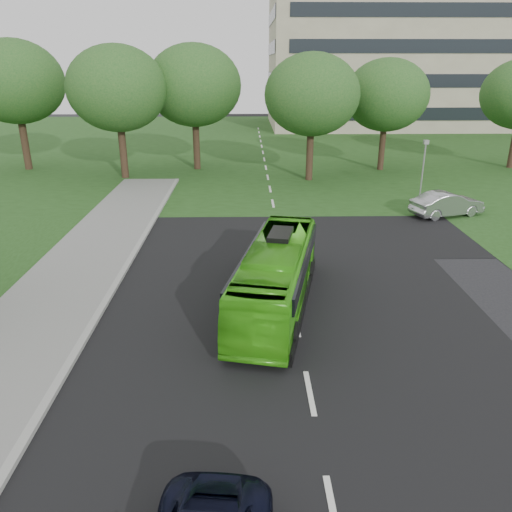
# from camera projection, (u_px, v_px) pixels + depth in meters

# --- Properties ---
(ground) EXTENTS (160.00, 160.00, 0.00)m
(ground) POSITION_uv_depth(u_px,v_px,m) (302.00, 354.00, 15.69)
(ground) COLOR black
(ground) RESTS_ON ground
(street_surfaces) EXTENTS (120.00, 120.00, 0.15)m
(street_surfaces) POSITION_uv_depth(u_px,v_px,m) (264.00, 186.00, 36.89)
(street_surfaces) COLOR black
(street_surfaces) RESTS_ON ground
(office_building) EXTENTS (40.10, 20.10, 25.00)m
(office_building) POSITION_uv_depth(u_px,v_px,m) (415.00, 33.00, 69.35)
(office_building) COLOR gray
(office_building) RESTS_ON ground
(tree_park_a) EXTENTS (7.50, 7.50, 9.96)m
(tree_park_a) POSITION_uv_depth(u_px,v_px,m) (117.00, 89.00, 37.48)
(tree_park_a) COLOR black
(tree_park_a) RESTS_ON ground
(tree_park_b) EXTENTS (7.74, 7.74, 10.15)m
(tree_park_b) POSITION_uv_depth(u_px,v_px,m) (194.00, 86.00, 40.73)
(tree_park_b) COLOR black
(tree_park_b) RESTS_ON ground
(tree_park_c) EXTENTS (7.06, 7.06, 9.38)m
(tree_park_c) POSITION_uv_depth(u_px,v_px,m) (312.00, 95.00, 36.85)
(tree_park_c) COLOR black
(tree_park_c) RESTS_ON ground
(tree_park_d) EXTENTS (6.82, 6.82, 9.02)m
(tree_park_d) POSITION_uv_depth(u_px,v_px,m) (387.00, 95.00, 40.66)
(tree_park_d) COLOR black
(tree_park_d) RESTS_ON ground
(tree_park_f) EXTENTS (7.85, 7.85, 10.49)m
(tree_park_f) POSITION_uv_depth(u_px,v_px,m) (15.00, 82.00, 40.49)
(tree_park_f) COLOR black
(tree_park_f) RESTS_ON ground
(bus) EXTENTS (3.92, 9.11, 2.47)m
(bus) POSITION_uv_depth(u_px,v_px,m) (276.00, 276.00, 18.35)
(bus) COLOR #3FB417
(bus) RESTS_ON ground
(sedan) EXTENTS (4.66, 2.87, 1.45)m
(sedan) POSITION_uv_depth(u_px,v_px,m) (447.00, 204.00, 29.65)
(sedan) COLOR #9E9EA3
(sedan) RESTS_ON ground
(camera_pole) EXTENTS (0.32, 0.28, 3.83)m
(camera_pole) POSITION_uv_depth(u_px,v_px,m) (424.00, 161.00, 33.28)
(camera_pole) COLOR gray
(camera_pole) RESTS_ON ground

